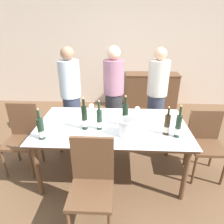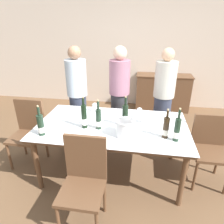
# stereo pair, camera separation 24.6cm
# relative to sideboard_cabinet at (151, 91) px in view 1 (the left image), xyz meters

# --- Properties ---
(ground_plane) EXTENTS (12.00, 12.00, 0.00)m
(ground_plane) POSITION_rel_sideboard_cabinet_xyz_m (-0.83, -2.42, -0.42)
(ground_plane) COLOR brown
(back_wall) EXTENTS (8.00, 0.10, 2.80)m
(back_wall) POSITION_rel_sideboard_cabinet_xyz_m (-0.83, 0.29, 0.98)
(back_wall) COLOR beige
(back_wall) RESTS_ON ground_plane
(sideboard_cabinet) EXTENTS (1.25, 0.46, 0.84)m
(sideboard_cabinet) POSITION_rel_sideboard_cabinet_xyz_m (0.00, 0.00, 0.00)
(sideboard_cabinet) COLOR brown
(sideboard_cabinet) RESTS_ON ground_plane
(dining_table) EXTENTS (1.89, 1.07, 0.75)m
(dining_table) POSITION_rel_sideboard_cabinet_xyz_m (-0.83, -2.42, 0.26)
(dining_table) COLOR brown
(dining_table) RESTS_ON ground_plane
(ice_bucket) EXTENTS (0.22, 0.22, 0.19)m
(ice_bucket) POSITION_rel_sideboard_cabinet_xyz_m (-0.64, -2.65, 0.43)
(ice_bucket) COLOR white
(ice_bucket) RESTS_ON dining_table
(wine_bottle_0) EXTENTS (0.08, 0.08, 0.37)m
(wine_bottle_0) POSITION_rel_sideboard_cabinet_xyz_m (-1.59, -2.78, 0.45)
(wine_bottle_0) COLOR #1E3323
(wine_bottle_0) RESTS_ON dining_table
(wine_bottle_1) EXTENTS (0.07, 0.07, 0.41)m
(wine_bottle_1) POSITION_rel_sideboard_cabinet_xyz_m (-1.15, -2.54, 0.47)
(wine_bottle_1) COLOR black
(wine_bottle_1) RESTS_ON dining_table
(wine_bottle_2) EXTENTS (0.07, 0.07, 0.35)m
(wine_bottle_2) POSITION_rel_sideboard_cabinet_xyz_m (-0.19, -2.62, 0.44)
(wine_bottle_2) COLOR #332314
(wine_bottle_2) RESTS_ON dining_table
(wine_bottle_3) EXTENTS (0.06, 0.06, 0.39)m
(wine_bottle_3) POSITION_rel_sideboard_cabinet_xyz_m (-0.08, -2.67, 0.46)
(wine_bottle_3) COLOR #1E3323
(wine_bottle_3) RESTS_ON dining_table
(wine_bottle_4) EXTENTS (0.08, 0.08, 0.40)m
(wine_bottle_4) POSITION_rel_sideboard_cabinet_xyz_m (-0.67, -2.41, 0.46)
(wine_bottle_4) COLOR black
(wine_bottle_4) RESTS_ON dining_table
(wine_bottle_5) EXTENTS (0.07, 0.07, 0.38)m
(wine_bottle_5) POSITION_rel_sideboard_cabinet_xyz_m (-0.98, -2.53, 0.45)
(wine_bottle_5) COLOR #1E3323
(wine_bottle_5) RESTS_ON dining_table
(wine_glass_0) EXTENTS (0.08, 0.08, 0.15)m
(wine_glass_0) POSITION_rel_sideboard_cabinet_xyz_m (-0.50, -2.16, 0.44)
(wine_glass_0) COLOR white
(wine_glass_0) RESTS_ON dining_table
(wine_glass_1) EXTENTS (0.08, 0.08, 0.14)m
(wine_glass_1) POSITION_rel_sideboard_cabinet_xyz_m (-0.42, -2.30, 0.42)
(wine_glass_1) COLOR white
(wine_glass_1) RESTS_ON dining_table
(wine_glass_2) EXTENTS (0.08, 0.08, 0.13)m
(wine_glass_2) POSITION_rel_sideboard_cabinet_xyz_m (-1.14, -2.04, 0.42)
(wine_glass_2) COLOR white
(wine_glass_2) RESTS_ON dining_table
(chair_left_end) EXTENTS (0.42, 0.42, 0.94)m
(chair_left_end) POSITION_rel_sideboard_cabinet_xyz_m (-2.07, -2.33, 0.12)
(chair_left_end) COLOR brown
(chair_left_end) RESTS_ON ground_plane
(chair_near_front) EXTENTS (0.42, 0.42, 0.96)m
(chair_near_front) POSITION_rel_sideboard_cabinet_xyz_m (-0.99, -3.18, 0.13)
(chair_near_front) COLOR brown
(chair_near_front) RESTS_ON ground_plane
(chair_right_end) EXTENTS (0.42, 0.42, 0.89)m
(chair_right_end) POSITION_rel_sideboard_cabinet_xyz_m (0.41, -2.34, 0.10)
(chair_right_end) COLOR brown
(chair_right_end) RESTS_ON ground_plane
(person_host) EXTENTS (0.33, 0.33, 1.62)m
(person_host) POSITION_rel_sideboard_cabinet_xyz_m (-1.54, -1.63, 0.39)
(person_host) COLOR #383F56
(person_host) RESTS_ON ground_plane
(person_guest_left) EXTENTS (0.33, 0.33, 1.62)m
(person_guest_left) POSITION_rel_sideboard_cabinet_xyz_m (-0.84, -1.56, 0.39)
(person_guest_left) COLOR #2D2D33
(person_guest_left) RESTS_ON ground_plane
(person_guest_right) EXTENTS (0.33, 0.33, 1.60)m
(person_guest_right) POSITION_rel_sideboard_cabinet_xyz_m (-0.13, -1.52, 0.38)
(person_guest_right) COLOR #383F56
(person_guest_right) RESTS_ON ground_plane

